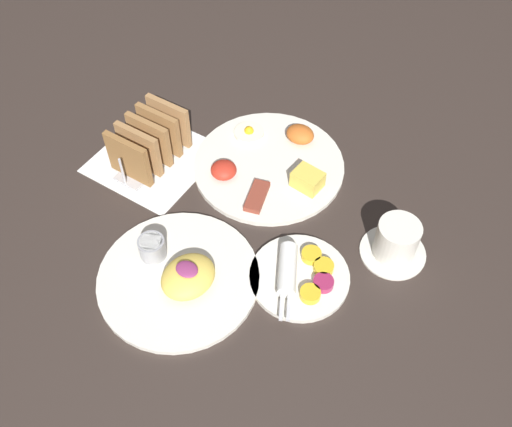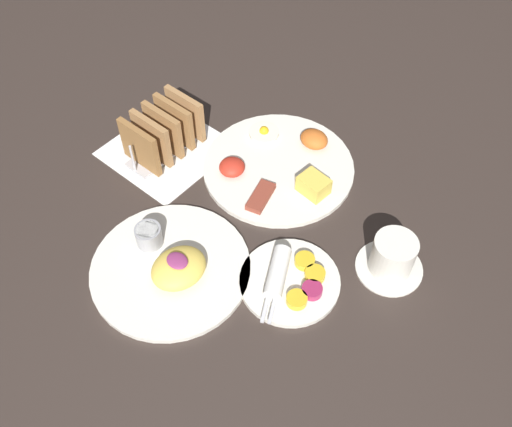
{
  "view_description": "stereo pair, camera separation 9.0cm",
  "coord_description": "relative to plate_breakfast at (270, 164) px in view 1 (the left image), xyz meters",
  "views": [
    {
      "loc": [
        0.4,
        -0.51,
        0.86
      ],
      "look_at": [
        0.05,
        0.04,
        0.03
      ],
      "focal_mm": 40.0,
      "sensor_mm": 36.0,
      "label": 1
    },
    {
      "loc": [
        0.47,
        -0.46,
        0.86
      ],
      "look_at": [
        0.05,
        0.04,
        0.03
      ],
      "focal_mm": 40.0,
      "sensor_mm": 36.0,
      "label": 2
    }
  ],
  "objects": [
    {
      "name": "ground_plane",
      "position": [
        0.0,
        -0.18,
        -0.01
      ],
      "size": [
        3.0,
        3.0,
        0.0
      ],
      "primitive_type": "plane",
      "color": "#332823"
    },
    {
      "name": "napkin_flat",
      "position": [
        -0.22,
        -0.11,
        -0.01
      ],
      "size": [
        0.22,
        0.22,
        0.0
      ],
      "color": "white",
      "rests_on": "ground_plane"
    },
    {
      "name": "plate_foreground",
      "position": [
        0.0,
        -0.32,
        0.0
      ],
      "size": [
        0.28,
        0.28,
        0.06
      ],
      "color": "silver",
      "rests_on": "ground_plane"
    },
    {
      "name": "coffee_cup",
      "position": [
        0.3,
        -0.06,
        0.03
      ],
      "size": [
        0.12,
        0.12,
        0.08
      ],
      "color": "silver",
      "rests_on": "ground_plane"
    },
    {
      "name": "plate_breakfast",
      "position": [
        0.0,
        0.0,
        0.0
      ],
      "size": [
        0.31,
        0.31,
        0.05
      ],
      "color": "silver",
      "rests_on": "ground_plane"
    },
    {
      "name": "toast_rack",
      "position": [
        -0.22,
        -0.11,
        0.04
      ],
      "size": [
        0.1,
        0.18,
        0.1
      ],
      "color": "#B7B7BC",
      "rests_on": "ground_plane"
    },
    {
      "name": "plate_condiments",
      "position": [
        0.18,
        -0.2,
        0.0
      ],
      "size": [
        0.18,
        0.19,
        0.04
      ],
      "color": "silver",
      "rests_on": "ground_plane"
    }
  ]
}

